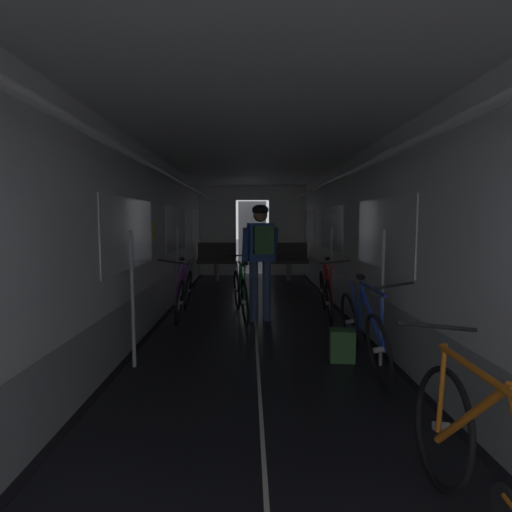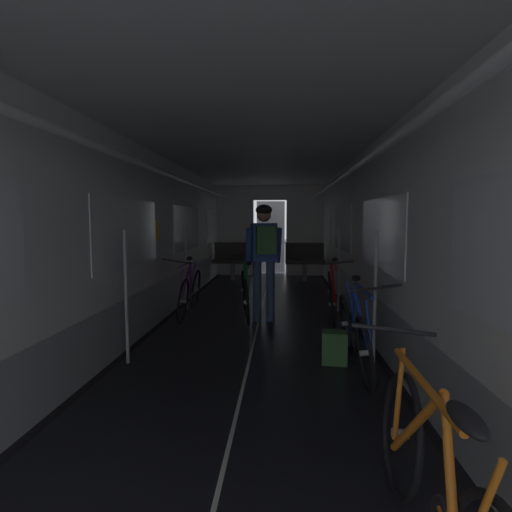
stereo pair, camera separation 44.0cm
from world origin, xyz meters
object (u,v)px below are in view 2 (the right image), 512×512
(bench_seat_far_right, at_px, (305,258))
(backpack_on_floor, at_px, (335,347))
(bicycle_red, at_px, (331,294))
(person_cyclist_aisle, at_px, (264,250))
(bench_seat_far_left, at_px, (233,258))
(bicycle_green_in_aisle, at_px, (245,292))
(bicycle_blue, at_px, (355,331))
(bicycle_purple, at_px, (189,292))
(bicycle_orange, at_px, (433,488))

(bench_seat_far_right, relative_size, backpack_on_floor, 2.89)
(bicycle_red, height_order, person_cyclist_aisle, person_cyclist_aisle)
(bench_seat_far_left, bearing_deg, bicycle_red, -62.86)
(bicycle_red, height_order, backpack_on_floor, bicycle_red)
(person_cyclist_aisle, xyz_separation_m, bicycle_green_in_aisle, (-0.30, 0.27, -0.69))
(bicycle_blue, height_order, bicycle_green_in_aisle, bicycle_blue)
(bicycle_red, distance_m, bicycle_green_in_aisle, 1.32)
(backpack_on_floor, bearing_deg, bicycle_purple, 135.10)
(bicycle_red, xyz_separation_m, bicycle_blue, (-0.01, -2.06, -0.00))
(bicycle_green_in_aisle, bearing_deg, bench_seat_far_left, 99.98)
(bicycle_purple, distance_m, bicycle_red, 2.21)
(bicycle_purple, bearing_deg, bicycle_blue, -44.13)
(bench_seat_far_left, xyz_separation_m, bicycle_orange, (1.89, -8.35, -0.19))
(bench_seat_far_left, distance_m, bench_seat_far_right, 1.80)
(bicycle_blue, height_order, person_cyclist_aisle, person_cyclist_aisle)
(person_cyclist_aisle, height_order, backpack_on_floor, person_cyclist_aisle)
(bench_seat_far_left, bearing_deg, bench_seat_far_right, 0.00)
(bench_seat_far_right, distance_m, bicycle_purple, 4.33)
(bicycle_orange, relative_size, person_cyclist_aisle, 0.98)
(bench_seat_far_right, distance_m, backpack_on_floor, 5.85)
(bicycle_blue, distance_m, backpack_on_floor, 0.31)
(bench_seat_far_left, bearing_deg, person_cyclist_aisle, -76.63)
(bicycle_blue, bearing_deg, bicycle_green_in_aisle, 121.89)
(bicycle_orange, height_order, bicycle_green_in_aisle, bicycle_orange)
(bench_seat_far_right, relative_size, bicycle_purple, 0.58)
(bench_seat_far_right, height_order, bicycle_blue, bicycle_blue)
(bicycle_orange, relative_size, bicycle_green_in_aisle, 1.00)
(bicycle_purple, xyz_separation_m, bicycle_green_in_aisle, (0.89, -0.03, 0.00))
(bench_seat_far_right, bearing_deg, bicycle_orange, -89.40)
(bench_seat_far_left, distance_m, bicycle_blue, 6.29)
(bicycle_green_in_aisle, bearing_deg, bench_seat_far_right, 73.81)
(bicycle_purple, height_order, bicycle_green_in_aisle, bicycle_purple)
(bicycle_red, relative_size, bicycle_orange, 1.00)
(bench_seat_far_right, height_order, bicycle_green_in_aisle, bench_seat_far_right)
(bench_seat_far_left, relative_size, person_cyclist_aisle, 0.57)
(bicycle_red, xyz_separation_m, person_cyclist_aisle, (-1.02, -0.23, 0.69))
(bench_seat_far_right, bearing_deg, bicycle_red, -87.07)
(bicycle_orange, relative_size, backpack_on_floor, 4.98)
(bicycle_red, bearing_deg, backpack_on_floor, -95.81)
(bench_seat_far_left, distance_m, person_cyclist_aisle, 4.27)
(bicycle_blue, bearing_deg, bench_seat_far_right, 91.79)
(bicycle_orange, height_order, bicycle_blue, bicycle_blue)
(bench_seat_far_right, xyz_separation_m, backpack_on_floor, (0.00, -5.84, -0.40))
(bench_seat_far_left, height_order, backpack_on_floor, bench_seat_far_left)
(bench_seat_far_left, height_order, bench_seat_far_right, same)
(bicycle_purple, xyz_separation_m, bicycle_orange, (2.10, -4.52, 0.00))
(person_cyclist_aisle, bearing_deg, bench_seat_far_right, 78.79)
(bicycle_blue, relative_size, backpack_on_floor, 4.97)
(bench_seat_far_left, distance_m, bicycle_purple, 3.84)
(bicycle_blue, xyz_separation_m, bicycle_green_in_aisle, (-1.31, 2.10, 0.00))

